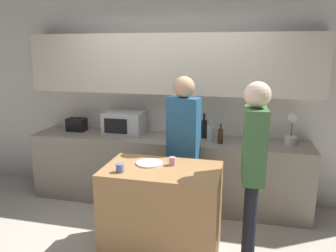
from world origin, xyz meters
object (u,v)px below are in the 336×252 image
bottle_2 (220,136)px  cup_1 (120,168)px  potted_plant (292,129)px  plate_on_island (149,163)px  cup_0 (172,161)px  toaster (77,125)px  person_center (184,140)px  person_left (253,160)px  bottle_1 (210,133)px  microwave (124,123)px  bottle_0 (204,129)px

bottle_2 → cup_1: (-0.81, -1.24, -0.03)m
potted_plant → plate_on_island: size_ratio=1.52×
cup_1 → cup_0: bearing=34.3°
toaster → plate_on_island: toaster is taller
toaster → person_center: (1.64, -0.61, 0.06)m
toaster → person_center: bearing=-20.5°
toaster → cup_1: bearing=-49.3°
toaster → potted_plant: bearing=-0.0°
potted_plant → person_left: bearing=-111.5°
toaster → bottle_1: bearing=-3.0°
toaster → cup_0: (1.62, -1.11, -0.02)m
microwave → toaster: 0.71m
toaster → bottle_2: 2.01m
toaster → potted_plant: 2.83m
cup_0 → person_left: bearing=-3.4°
person_center → cup_0: bearing=97.4°
microwave → toaster: (-0.71, 0.00, -0.06)m
bottle_1 → cup_1: (-0.68, -1.30, -0.04)m
cup_0 → person_center: 0.50m
bottle_2 → cup_0: 1.02m
bottle_2 → bottle_1: bearing=154.5°
plate_on_island → person_center: (0.24, 0.51, 0.11)m
bottle_0 → bottle_1: (0.10, -0.15, -0.02)m
toaster → plate_on_island: 1.80m
person_center → potted_plant: bearing=-143.9°
plate_on_island → person_center: 0.58m
cup_1 → bottle_1: bearing=62.5°
microwave → cup_1: 1.48m
microwave → person_left: (1.67, -1.15, 0.01)m
potted_plant → person_left: size_ratio=0.23×
bottle_1 → plate_on_island: 1.14m
bottle_0 → person_center: bearing=-101.9°
toaster → cup_1: 1.84m
potted_plant → bottle_2: (-0.83, -0.16, -0.10)m
potted_plant → bottle_1: 0.96m
microwave → bottle_0: bottle_0 is taller
potted_plant → cup_1: 2.15m
plate_on_island → bottle_2: bearing=57.8°
toaster → bottle_1: size_ratio=0.95×
bottle_0 → cup_0: bottle_0 is taller
plate_on_island → person_left: (0.98, -0.03, 0.12)m
bottle_2 → person_center: 0.59m
microwave → bottle_1: (1.17, -0.10, -0.04)m
bottle_1 → plate_on_island: bottle_1 is taller
toaster → cup_0: 1.97m
plate_on_island → person_left: person_left is taller
microwave → plate_on_island: (0.69, -1.12, -0.11)m
microwave → cup_1: microwave is taller
microwave → person_left: bearing=-34.6°
toaster → potted_plant: size_ratio=0.66×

